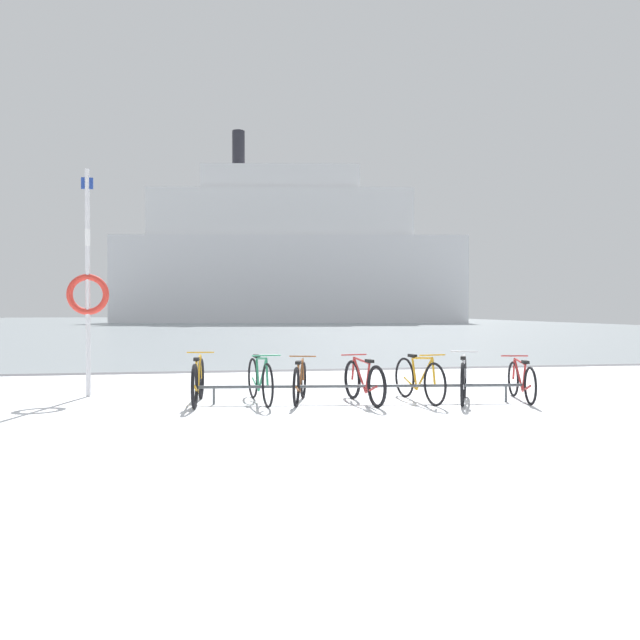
{
  "coord_description": "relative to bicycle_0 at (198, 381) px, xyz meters",
  "views": [
    {
      "loc": [
        -1.4,
        -5.32,
        1.54
      ],
      "look_at": [
        0.66,
        6.79,
        1.33
      ],
      "focal_mm": 34.51,
      "sensor_mm": 36.0,
      "label": 1
    }
  ],
  "objects": [
    {
      "name": "bicycle_1",
      "position": [
        1.0,
        -0.09,
        0.01
      ],
      "size": [
        0.46,
        1.77,
        0.82
      ],
      "color": "black",
      "rests_on": "ground"
    },
    {
      "name": "bicycle_5",
      "position": [
        4.34,
        -0.58,
        0.0
      ],
      "size": [
        0.77,
        1.58,
        0.82
      ],
      "color": "black",
      "rests_on": "ground"
    },
    {
      "name": "bicycle_4",
      "position": [
        3.63,
        -0.4,
        0.0
      ],
      "size": [
        0.47,
        1.72,
        0.82
      ],
      "color": "black",
      "rests_on": "ground"
    },
    {
      "name": "ferry_ship",
      "position": [
        8.71,
        62.46,
        7.23
      ],
      "size": [
        41.35,
        14.59,
        22.66
      ],
      "color": "white",
      "rests_on": "ground"
    },
    {
      "name": "ground",
      "position": [
        1.69,
        49.02,
        -0.41
      ],
      "size": [
        80.0,
        132.0,
        0.08
      ],
      "color": "white"
    },
    {
      "name": "bicycle_6",
      "position": [
        5.37,
        -0.58,
        -0.03
      ],
      "size": [
        0.5,
        1.58,
        0.73
      ],
      "color": "black",
      "rests_on": "ground"
    },
    {
      "name": "bike_rack",
      "position": [
        2.65,
        -0.41,
        -0.1
      ],
      "size": [
        5.32,
        0.65,
        0.31
      ],
      "color": "#4C5156",
      "rests_on": "ground"
    },
    {
      "name": "rescue_post",
      "position": [
        -1.93,
        1.15,
        1.55
      ],
      "size": [
        0.72,
        0.11,
        4.0
      ],
      "color": "silver",
      "rests_on": "ground"
    },
    {
      "name": "bicycle_2",
      "position": [
        1.66,
        -0.15,
        -0.03
      ],
      "size": [
        0.55,
        1.56,
        0.74
      ],
      "color": "black",
      "rests_on": "ground"
    },
    {
      "name": "bicycle_3",
      "position": [
        2.68,
        -0.42,
        -0.02
      ],
      "size": [
        0.47,
        1.66,
        0.78
      ],
      "color": "black",
      "rests_on": "ground"
    },
    {
      "name": "bicycle_0",
      "position": [
        0.0,
        0.0,
        0.0
      ],
      "size": [
        0.46,
        1.8,
        0.82
      ],
      "color": "black",
      "rests_on": "ground"
    }
  ]
}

